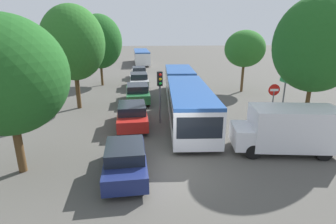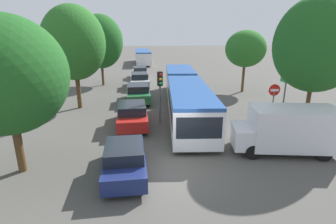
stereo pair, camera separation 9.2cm
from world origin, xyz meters
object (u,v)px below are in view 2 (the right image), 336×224
(articulated_bus, at_px, (184,91))
(queued_car_white, at_px, (140,72))
(direction_sign_post, at_px, (286,82))
(tree_left_far, at_px, (101,43))
(queued_car_navy, at_px, (125,159))
(white_van, at_px, (288,129))
(queued_car_red, at_px, (132,115))
(traffic_light, at_px, (160,86))
(tree_left_near, at_px, (6,76))
(queued_car_silver, at_px, (140,80))
(tree_right_mid, at_px, (246,49))
(city_bus_rear, at_px, (143,56))
(tree_right_near, at_px, (317,45))
(queued_car_green, at_px, (138,93))
(no_entry_sign, at_px, (273,100))
(tree_left_mid, at_px, (75,45))

(articulated_bus, relative_size, queued_car_white, 3.93)
(articulated_bus, height_order, queued_car_white, articulated_bus)
(direction_sign_post, distance_m, tree_left_far, 19.25)
(queued_car_navy, xyz_separation_m, white_van, (7.88, 1.51, 0.54))
(queued_car_red, xyz_separation_m, traffic_light, (1.80, 0.44, 1.74))
(queued_car_white, height_order, tree_left_near, tree_left_near)
(queued_car_red, height_order, queued_car_silver, queued_car_silver)
(queued_car_silver, height_order, queued_car_white, queued_car_silver)
(direction_sign_post, bearing_deg, tree_right_mid, -93.52)
(city_bus_rear, height_order, tree_left_far, tree_left_far)
(city_bus_rear, distance_m, tree_left_far, 20.66)
(queued_car_white, xyz_separation_m, traffic_light, (1.75, -17.51, 1.77))
(direction_sign_post, relative_size, tree_left_near, 0.55)
(articulated_bus, bearing_deg, white_van, 30.14)
(articulated_bus, bearing_deg, tree_right_near, 57.30)
(queued_car_navy, relative_size, queued_car_green, 0.91)
(traffic_light, height_order, tree_left_near, tree_left_near)
(tree_left_near, bearing_deg, queued_car_silver, 75.02)
(articulated_bus, bearing_deg, queued_car_green, -121.66)
(queued_car_white, height_order, tree_left_far, tree_left_far)
(queued_car_red, bearing_deg, articulated_bus, -50.98)
(tree_right_mid, bearing_deg, queued_car_silver, 163.97)
(city_bus_rear, relative_size, queued_car_green, 2.54)
(city_bus_rear, distance_m, traffic_light, 33.19)
(direction_sign_post, relative_size, tree_left_far, 0.48)
(queued_car_green, distance_m, direction_sign_post, 11.55)
(city_bus_rear, distance_m, no_entry_sign, 35.78)
(queued_car_white, relative_size, no_entry_sign, 1.50)
(no_entry_sign, bearing_deg, white_van, -12.00)
(white_van, bearing_deg, city_bus_rear, -70.88)
(queued_car_red, xyz_separation_m, tree_right_near, (10.64, -1.41, 4.34))
(city_bus_rear, xyz_separation_m, white_van, (7.68, -38.00, -0.17))
(traffic_light, bearing_deg, queued_car_white, 175.05)
(queued_car_red, height_order, tree_right_near, tree_right_near)
(no_entry_sign, bearing_deg, tree_right_near, 84.46)
(queued_car_white, xyz_separation_m, no_entry_sign, (8.50, -19.16, 1.15))
(articulated_bus, bearing_deg, queued_car_silver, -153.90)
(queued_car_silver, distance_m, tree_right_mid, 11.26)
(city_bus_rear, bearing_deg, tree_left_mid, 168.14)
(tree_right_mid, bearing_deg, queued_car_green, -163.09)
(articulated_bus, relative_size, direction_sign_post, 4.61)
(queued_car_red, distance_m, no_entry_sign, 8.71)
(direction_sign_post, xyz_separation_m, tree_right_mid, (0.13, 8.33, 1.63))
(queued_car_navy, distance_m, tree_left_near, 5.71)
(queued_car_navy, xyz_separation_m, queued_car_white, (0.06, 23.89, 0.03))
(city_bus_rear, height_order, queued_car_red, city_bus_rear)
(queued_car_white, bearing_deg, queued_car_green, 177.10)
(articulated_bus, relative_size, queued_car_green, 3.69)
(traffic_light, height_order, tree_left_mid, tree_left_mid)
(queued_car_red, bearing_deg, queued_car_green, -5.27)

